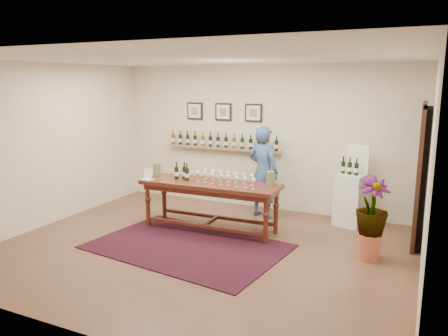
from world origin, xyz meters
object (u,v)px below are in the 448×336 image
at_px(tasting_table, 210,190).
at_px(potted_plant, 371,219).
at_px(person, 263,172).
at_px(display_pedestal, 351,200).

relative_size(tasting_table, potted_plant, 2.31).
relative_size(tasting_table, person, 1.39).
height_order(potted_plant, person, person).
xyz_separation_m(potted_plant, person, (-2.06, 1.25, 0.25)).
relative_size(display_pedestal, person, 0.54).
height_order(tasting_table, display_pedestal, display_pedestal).
height_order(tasting_table, person, person).
relative_size(potted_plant, person, 0.60).
bearing_deg(person, tasting_table, 80.13).
bearing_deg(display_pedestal, tasting_table, -148.54).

